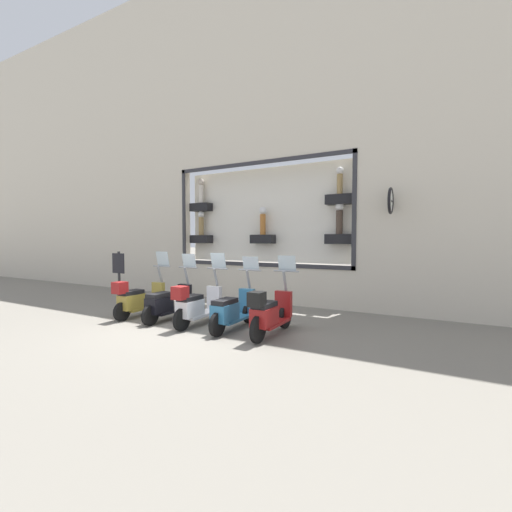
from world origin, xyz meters
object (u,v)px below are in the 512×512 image
(scooter_red_0, at_px, (269,313))
(scooter_teal_1, at_px, (232,311))
(scooter_black_3, at_px, (167,303))
(scooter_olive_4, at_px, (138,299))
(scooter_white_2, at_px, (196,305))
(shop_sign_post, at_px, (119,279))

(scooter_red_0, bearing_deg, scooter_teal_1, 86.59)
(scooter_black_3, bearing_deg, scooter_teal_1, -89.97)
(scooter_red_0, distance_m, scooter_olive_4, 3.73)
(scooter_red_0, height_order, scooter_white_2, scooter_white_2)
(scooter_olive_4, xyz_separation_m, shop_sign_post, (0.32, 1.08, 0.42))
(scooter_red_0, distance_m, shop_sign_post, 4.83)
(scooter_olive_4, bearing_deg, scooter_black_3, -86.04)
(scooter_red_0, distance_m, scooter_black_3, 2.80)
(scooter_red_0, relative_size, scooter_white_2, 1.00)
(scooter_teal_1, distance_m, shop_sign_post, 3.91)
(scooter_red_0, xyz_separation_m, scooter_olive_4, (-0.01, 3.73, -0.02))
(scooter_red_0, xyz_separation_m, shop_sign_post, (0.31, 4.81, 0.40))
(scooter_teal_1, xyz_separation_m, scooter_black_3, (-0.00, 1.86, -0.01))
(scooter_olive_4, bearing_deg, scooter_teal_1, -88.66)
(scooter_teal_1, height_order, shop_sign_post, shop_sign_post)
(shop_sign_post, bearing_deg, scooter_olive_4, -106.31)
(shop_sign_post, bearing_deg, scooter_white_2, -96.04)
(scooter_teal_1, xyz_separation_m, scooter_olive_4, (-0.07, 2.79, 0.03))
(scooter_white_2, height_order, scooter_black_3, scooter_white_2)
(scooter_teal_1, height_order, scooter_black_3, scooter_black_3)
(scooter_red_0, xyz_separation_m, scooter_white_2, (-0.01, 1.86, -0.01))
(scooter_white_2, height_order, shop_sign_post, shop_sign_post)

